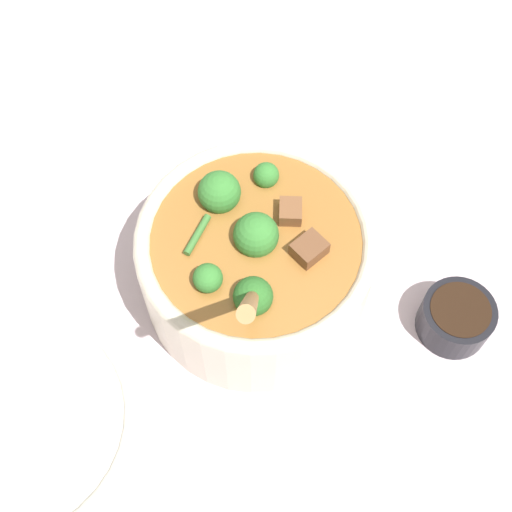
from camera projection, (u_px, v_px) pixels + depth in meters
The scene contains 4 objects.
ground_plane at pixel (256, 288), 0.76m from camera, with size 4.00×4.00×0.00m, color silver.
stew_bowl at pixel (256, 260), 0.70m from camera, with size 0.28×0.23×0.30m.
condiment_bowl at pixel (456, 317), 0.72m from camera, with size 0.07×0.07×0.04m.
empty_plate at pixel (14, 423), 0.68m from camera, with size 0.24×0.24×0.02m.
Camera 1 is at (-0.33, -0.01, 0.68)m, focal length 50.00 mm.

